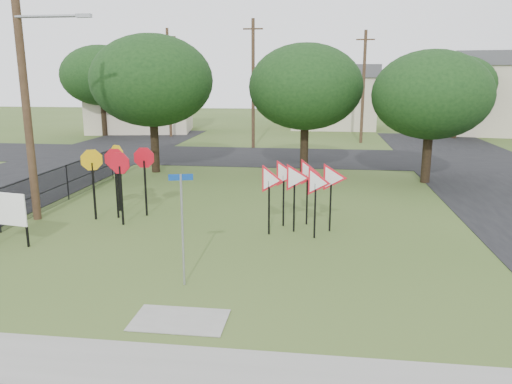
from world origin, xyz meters
TOP-DOWN VIEW (x-y plane):
  - ground at (0.00, 0.00)m, footprint 140.00×140.00m
  - sidewalk at (0.00, -4.20)m, footprint 30.00×1.60m
  - street_left at (-12.00, 10.00)m, footprint 8.00×50.00m
  - street_far at (0.00, 20.00)m, footprint 60.00×8.00m
  - curb_pad at (0.00, -2.40)m, footprint 2.00×1.20m
  - street_name_sign at (-0.40, -0.55)m, footprint 0.57×0.16m
  - stop_sign_cluster at (-4.36, 5.09)m, footprint 2.41×2.07m
  - yield_sign_cluster at (2.24, 4.31)m, footprint 2.97×2.02m
  - info_board at (-6.45, 1.61)m, footprint 1.32×0.28m
  - utility_pole_main at (-7.24, 4.50)m, footprint 3.55×0.33m
  - far_pole_a at (-2.00, 24.00)m, footprint 1.40×0.24m
  - far_pole_b at (6.00, 28.00)m, footprint 1.40×0.24m
  - far_pole_c at (-10.00, 30.00)m, footprint 1.40×0.24m
  - fence_run at (-7.60, 6.25)m, footprint 0.05×11.55m
  - house_left at (-14.00, 34.00)m, footprint 10.58×8.88m
  - house_mid at (4.00, 40.00)m, footprint 8.40×8.40m
  - house_right at (18.00, 36.00)m, footprint 8.30×8.30m
  - tree_near_left at (-6.00, 14.00)m, footprint 6.40×6.40m
  - tree_near_mid at (2.00, 15.00)m, footprint 6.00×6.00m
  - tree_near_right at (8.00, 13.00)m, footprint 5.60×5.60m
  - tree_far_left at (-16.00, 30.00)m, footprint 6.80×6.80m
  - tree_far_right at (14.00, 32.00)m, footprint 6.00×6.00m

SIDE VIEW (x-z plane):
  - ground at x=0.00m, z-range 0.00..0.00m
  - sidewalk at x=0.00m, z-range 0.00..0.02m
  - street_left at x=-12.00m, z-range 0.00..0.02m
  - street_far at x=0.00m, z-range 0.00..0.02m
  - curb_pad at x=0.00m, z-range 0.00..0.02m
  - fence_run at x=-7.60m, z-range 0.03..1.53m
  - info_board at x=-6.45m, z-range 0.27..1.94m
  - street_name_sign at x=-0.40m, z-range 0.22..3.03m
  - yield_sign_cluster at x=2.24m, z-range 0.56..2.92m
  - stop_sign_cluster at x=-4.36m, z-range 0.61..3.20m
  - house_mid at x=4.00m, z-range 0.05..6.25m
  - house_left at x=-14.00m, z-range 0.05..7.25m
  - house_right at x=18.00m, z-range 0.05..7.25m
  - tree_near_right at x=8.00m, z-range 1.06..7.39m
  - far_pole_b at x=6.00m, z-range 0.10..8.60m
  - tree_near_mid at x=2.00m, z-range 1.14..7.94m
  - tree_far_right at x=14.00m, z-range 1.14..7.94m
  - far_pole_a at x=-2.00m, z-range 0.10..9.10m
  - far_pole_c at x=-10.00m, z-range 0.10..9.10m
  - tree_near_left at x=-6.00m, z-range 1.22..8.49m
  - tree_far_left at x=-16.00m, z-range 1.31..9.04m
  - utility_pole_main at x=-7.24m, z-range 0.21..10.21m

